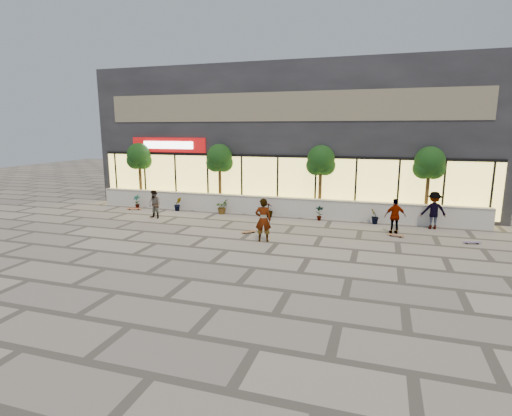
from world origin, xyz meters
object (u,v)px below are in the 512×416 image
(skater_right_near, at_px, (395,216))
(skateboard_center, at_px, (249,232))
(tree_west, at_px, (139,158))
(skateboard_right_far, at_px, (472,242))
(skater_right_far, at_px, (434,210))
(skater_center, at_px, (263,220))
(tree_east, at_px, (429,165))
(skateboard_left, at_px, (134,208))
(tree_midwest, at_px, (220,160))
(tree_mideast, at_px, (321,162))
(skateboard_right_near, at_px, (395,235))
(skater_left, at_px, (155,204))

(skater_right_near, height_order, skateboard_center, skater_right_near)
(tree_west, distance_m, skateboard_right_far, 19.13)
(tree_west, distance_m, skateboard_center, 10.62)
(skater_right_near, relative_size, skateboard_right_far, 2.20)
(skater_right_far, bearing_deg, skater_center, 23.12)
(tree_west, bearing_deg, skater_right_far, -4.65)
(tree_west, bearing_deg, skater_center, -30.96)
(tree_east, height_order, skateboard_center, tree_east)
(skateboard_center, height_order, skateboard_left, skateboard_left)
(tree_midwest, relative_size, skater_right_near, 2.39)
(tree_midwest, distance_m, skater_right_far, 11.98)
(tree_west, xyz_separation_m, tree_mideast, (11.50, 0.00, 0.00))
(tree_midwest, bearing_deg, tree_east, 0.00)
(tree_mideast, height_order, skateboard_right_far, tree_mideast)
(tree_east, distance_m, skater_center, 9.45)
(skater_right_near, bearing_deg, skater_right_far, -154.18)
(skater_right_far, height_order, skateboard_center, skater_right_far)
(tree_midwest, distance_m, skateboard_right_near, 10.96)
(skater_right_near, relative_size, skateboard_center, 2.51)
(tree_west, relative_size, skateboard_right_far, 5.27)
(tree_west, height_order, skateboard_left, tree_west)
(tree_midwest, height_order, skateboard_left, tree_midwest)
(skateboard_center, height_order, skateboard_right_near, skateboard_right_near)
(skater_right_far, bearing_deg, skateboard_left, -7.87)
(tree_west, relative_size, tree_mideast, 1.00)
(tree_east, relative_size, skateboard_center, 6.00)
(skateboard_center, relative_size, skateboard_left, 0.73)
(skater_right_near, relative_size, skateboard_left, 1.84)
(tree_west, xyz_separation_m, skater_right_far, (17.22, -1.40, -2.07))
(tree_mideast, distance_m, tree_east, 5.50)
(tree_mideast, xyz_separation_m, skateboard_right_far, (7.03, -3.74, -2.91))
(skateboard_center, bearing_deg, skater_center, -87.46)
(tree_mideast, xyz_separation_m, skater_left, (-8.40, -3.43, -2.22))
(skateboard_left, bearing_deg, tree_midwest, 3.46)
(skater_center, distance_m, skateboard_left, 10.26)
(tree_midwest, xyz_separation_m, skater_center, (4.48, -5.99, -2.04))
(tree_east, relative_size, skater_left, 2.56)
(skater_right_near, bearing_deg, tree_midwest, -30.75)
(skater_left, distance_m, skater_right_near, 12.34)
(skateboard_right_near, bearing_deg, skateboard_right_far, 12.63)
(tree_mideast, relative_size, skater_right_near, 2.39)
(skater_right_far, height_order, skateboard_right_near, skater_right_far)
(tree_midwest, relative_size, skateboard_center, 6.00)
(tree_midwest, relative_size, tree_mideast, 1.00)
(skateboard_center, relative_size, skateboard_right_near, 0.87)
(tree_mideast, height_order, skater_center, tree_mideast)
(skater_center, xyz_separation_m, skateboard_right_far, (8.55, 2.25, -0.87))
(skater_center, bearing_deg, tree_west, -44.25)
(skater_right_near, relative_size, skater_right_far, 0.90)
(tree_west, relative_size, skateboard_left, 4.41)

